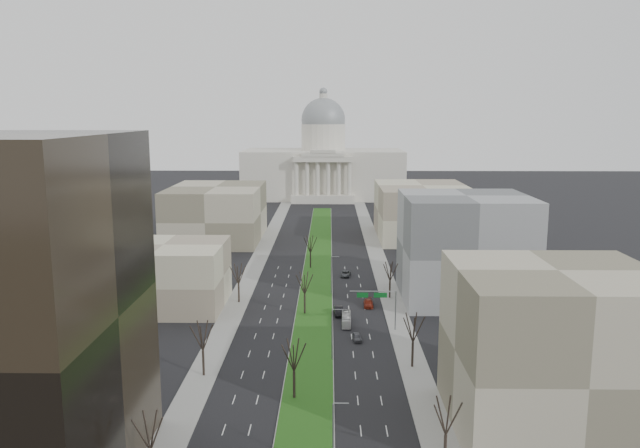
# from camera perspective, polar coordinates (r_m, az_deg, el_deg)

# --- Properties ---
(ground) EXTENTS (600.00, 600.00, 0.00)m
(ground) POSITION_cam_1_polar(r_m,az_deg,el_deg) (172.51, -0.21, -4.07)
(ground) COLOR black
(ground) RESTS_ON ground
(median) EXTENTS (8.00, 222.03, 0.20)m
(median) POSITION_cam_1_polar(r_m,az_deg,el_deg) (171.50, -0.22, -4.12)
(median) COLOR #999993
(median) RESTS_ON ground
(sidewalk_left) EXTENTS (5.00, 330.00, 0.15)m
(sidewalk_left) POSITION_cam_1_polar(r_m,az_deg,el_deg) (149.77, -7.15, -6.32)
(sidewalk_left) COLOR gray
(sidewalk_left) RESTS_ON ground
(sidewalk_right) EXTENTS (5.00, 330.00, 0.15)m
(sidewalk_right) POSITION_cam_1_polar(r_m,az_deg,el_deg) (149.02, 6.39, -6.38)
(sidewalk_right) COLOR gray
(sidewalk_right) RESTS_ON ground
(capitol) EXTENTS (80.00, 46.00, 55.00)m
(capitol) POSITION_cam_1_polar(r_m,az_deg,el_deg) (317.92, 0.30, 5.39)
(capitol) COLOR beige
(capitol) RESTS_ON ground
(building_beige_left) EXTENTS (26.00, 22.00, 14.00)m
(building_beige_left) POSITION_cam_1_polar(r_m,az_deg,el_deg) (141.54, -14.02, -4.60)
(building_beige_left) COLOR gray
(building_beige_left) RESTS_ON ground
(building_tan_right) EXTENTS (26.00, 24.00, 22.00)m
(building_tan_right) POSITION_cam_1_polar(r_m,az_deg,el_deg) (90.20, 20.49, -10.76)
(building_tan_right) COLOR gray
(building_tan_right) RESTS_ON ground
(building_grey_right) EXTENTS (28.00, 26.00, 24.00)m
(building_grey_right) POSITION_cam_1_polar(r_m,az_deg,el_deg) (145.77, 13.07, -2.12)
(building_grey_right) COLOR slate
(building_grey_right) RESTS_ON ground
(building_far_left) EXTENTS (30.00, 40.00, 18.00)m
(building_far_left) POSITION_cam_1_polar(r_m,az_deg,el_deg) (213.34, -9.45, 0.99)
(building_far_left) COLOR gray
(building_far_left) RESTS_ON ground
(building_far_right) EXTENTS (30.00, 40.00, 18.00)m
(building_far_right) POSITION_cam_1_polar(r_m,az_deg,el_deg) (217.17, 9.29, 1.15)
(building_far_right) COLOR gray
(building_far_right) RESTS_ON ground
(tree_left_near) EXTENTS (5.10, 5.10, 9.18)m
(tree_left_near) POSITION_cam_1_polar(r_m,az_deg,el_deg) (77.02, -15.33, -17.74)
(tree_left_near) COLOR black
(tree_left_near) RESTS_ON ground
(tree_left_mid) EXTENTS (5.40, 5.40, 9.72)m
(tree_left_mid) POSITION_cam_1_polar(r_m,az_deg,el_deg) (103.54, -10.70, -9.93)
(tree_left_mid) COLOR black
(tree_left_mid) RESTS_ON ground
(tree_left_far) EXTENTS (5.28, 5.28, 9.50)m
(tree_left_far) POSITION_cam_1_polar(r_m,az_deg,el_deg) (141.26, -7.48, -4.48)
(tree_left_far) COLOR black
(tree_left_far) RESTS_ON ground
(tree_right_near) EXTENTS (5.16, 5.16, 9.29)m
(tree_right_near) POSITION_cam_1_polar(r_m,az_deg,el_deg) (79.03, 11.48, -16.76)
(tree_right_near) COLOR black
(tree_right_near) RESTS_ON ground
(tree_right_mid) EXTENTS (5.52, 5.52, 9.94)m
(tree_right_mid) POSITION_cam_1_polar(r_m,az_deg,el_deg) (106.15, 8.52, -9.27)
(tree_right_mid) COLOR black
(tree_right_mid) RESTS_ON ground
(tree_right_far) EXTENTS (5.04, 5.04, 9.07)m
(tree_right_far) POSITION_cam_1_polar(r_m,az_deg,el_deg) (144.41, 6.43, -4.26)
(tree_right_far) COLOR black
(tree_right_far) RESTS_ON ground
(tree_median_a) EXTENTS (5.40, 5.40, 9.72)m
(tree_median_a) POSITION_cam_1_polar(r_m,az_deg,el_deg) (94.19, -2.40, -11.82)
(tree_median_a) COLOR black
(tree_median_a) RESTS_ON ground
(tree_median_b) EXTENTS (5.40, 5.40, 9.72)m
(tree_median_b) POSITION_cam_1_polar(r_m,az_deg,el_deg) (132.11, -1.41, -5.35)
(tree_median_b) COLOR black
(tree_median_b) RESTS_ON ground
(tree_median_c) EXTENTS (5.40, 5.40, 9.72)m
(tree_median_c) POSITION_cam_1_polar(r_m,az_deg,el_deg) (170.98, -0.88, -1.79)
(tree_median_c) COLOR black
(tree_median_c) RESTS_ON ground
(streetlamp_median_a) EXTENTS (1.90, 0.20, 9.16)m
(streetlamp_median_a) POSITION_cam_1_polar(r_m,az_deg,el_deg) (76.89, 1.26, -18.93)
(streetlamp_median_a) COLOR gray
(streetlamp_median_a) RESTS_ON ground
(streetlamp_median_b) EXTENTS (1.90, 0.20, 9.16)m
(streetlamp_median_b) POSITION_cam_1_polar(r_m,az_deg,el_deg) (108.84, 1.14, -9.97)
(streetlamp_median_b) COLOR gray
(streetlamp_median_b) RESTS_ON ground
(streetlamp_median_c) EXTENTS (1.90, 0.20, 9.16)m
(streetlamp_median_c) POSITION_cam_1_polar(r_m,az_deg,el_deg) (147.07, 1.07, -4.63)
(streetlamp_median_c) COLOR gray
(streetlamp_median_c) RESTS_ON ground
(mast_arm_signs) EXTENTS (9.12, 0.24, 8.09)m
(mast_arm_signs) POSITION_cam_1_polar(r_m,az_deg,el_deg) (123.11, 5.68, -6.99)
(mast_arm_signs) COLOR gray
(mast_arm_signs) RESTS_ON ground
(car_grey_near) EXTENTS (1.94, 4.10, 1.35)m
(car_grey_near) POSITION_cam_1_polar(r_m,az_deg,el_deg) (119.23, 3.41, -10.28)
(car_grey_near) COLOR #47484F
(car_grey_near) RESTS_ON ground
(car_black) EXTENTS (2.22, 5.35, 1.72)m
(car_black) POSITION_cam_1_polar(r_m,az_deg,el_deg) (133.44, 1.71, -7.94)
(car_black) COLOR black
(car_black) RESTS_ON ground
(car_red) EXTENTS (2.18, 5.12, 1.47)m
(car_red) POSITION_cam_1_polar(r_m,az_deg,el_deg) (139.38, 4.45, -7.23)
(car_red) COLOR maroon
(car_red) RESTS_ON ground
(car_grey_far) EXTENTS (2.92, 5.19, 1.37)m
(car_grey_far) POSITION_cam_1_polar(r_m,az_deg,el_deg) (164.10, 2.36, -4.57)
(car_grey_far) COLOR #474A4E
(car_grey_far) RESTS_ON ground
(box_van) EXTENTS (1.94, 7.70, 2.14)m
(box_van) POSITION_cam_1_polar(r_m,az_deg,el_deg) (127.68, 2.42, -8.69)
(box_van) COLOR silver
(box_van) RESTS_ON ground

